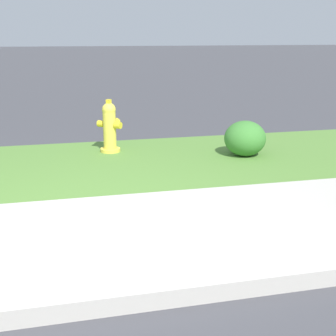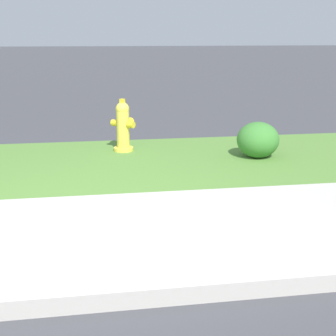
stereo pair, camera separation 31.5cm
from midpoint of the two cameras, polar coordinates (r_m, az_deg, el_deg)
The scene contains 6 objects.
ground_plane at distance 3.80m, azimuth -12.75°, elevation -8.46°, with size 120.00×120.00×0.00m, color #424247.
sidewalk_pavement at distance 3.80m, azimuth -12.76°, elevation -8.39°, with size 18.00×1.89×0.01m, color #BCB7AD.
grass_verge at distance 5.87m, azimuth -13.19°, elevation 0.32°, with size 18.00×2.48×0.01m, color #568438.
street_curb at distance 2.86m, azimuth -12.39°, elevation -15.75°, with size 18.00×0.16×0.12m, color #BCB7AD.
fire_hydrant_far_end at distance 6.38m, azimuth -8.52°, elevation 4.95°, with size 0.33×0.33×0.72m.
shrub_bush_mid_verge at distance 6.19m, azimuth 7.93°, elevation 3.58°, with size 0.54×0.54×0.46m.
Camera 1 is at (-0.13, -3.44, 1.55)m, focal length 50.00 mm.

